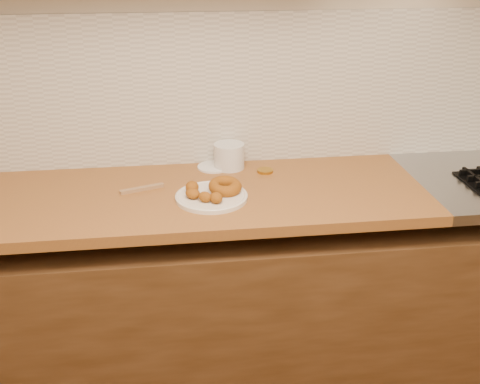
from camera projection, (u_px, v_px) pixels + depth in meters
name	position (u px, v px, depth m)	size (l,w,h in m)	color
wall_back	(277.00, 50.00, 2.19)	(4.00, 0.02, 2.70)	beige
base_cabinet	(284.00, 301.00, 2.31)	(3.60, 0.60, 0.77)	brown
butcher_block	(113.00, 201.00, 2.03)	(2.30, 0.62, 0.04)	brown
backsplash	(276.00, 89.00, 2.25)	(3.60, 0.02, 0.60)	beige
donut_plate	(212.00, 197.00, 2.00)	(0.26, 0.26, 0.01)	silver
ring_donut	(225.00, 186.00, 2.02)	(0.12, 0.12, 0.04)	#904E15
fried_dough_chunks	(200.00, 193.00, 1.97)	(0.14, 0.16, 0.04)	#904E15
plastic_tub	(229.00, 156.00, 2.25)	(0.12, 0.12, 0.10)	silver
tub_lid	(213.00, 167.00, 2.27)	(0.13, 0.13, 0.01)	white
brass_jar_lid	(265.00, 171.00, 2.23)	(0.06, 0.06, 0.01)	#B48524
wooden_utensil	(142.00, 189.00, 2.07)	(0.17, 0.02, 0.01)	olive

